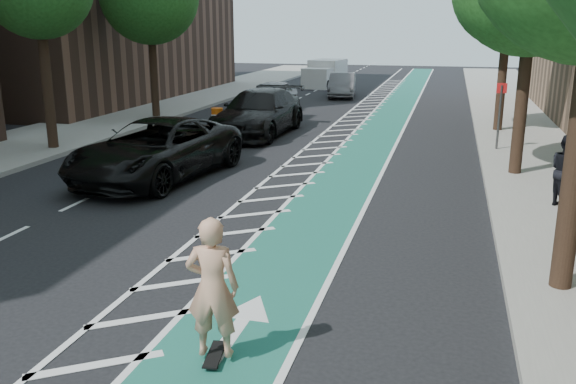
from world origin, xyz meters
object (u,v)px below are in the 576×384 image
(suv_far, at_px, (259,112))
(skateboarder, at_px, (213,287))
(suv_near, at_px, (157,150))
(barrel_a, at_px, (189,142))

(suv_far, bearing_deg, skateboarder, -72.51)
(suv_near, relative_size, barrel_a, 6.61)
(skateboarder, height_order, barrel_a, skateboarder)
(suv_near, xyz_separation_m, suv_far, (0.64, 7.98, 0.04))
(suv_near, bearing_deg, suv_far, 93.35)
(barrel_a, bearing_deg, skateboarder, -64.87)
(skateboarder, distance_m, barrel_a, 13.98)
(suv_near, distance_m, suv_far, 8.01)
(suv_far, relative_size, barrel_a, 6.65)
(suv_far, distance_m, barrel_a, 4.66)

